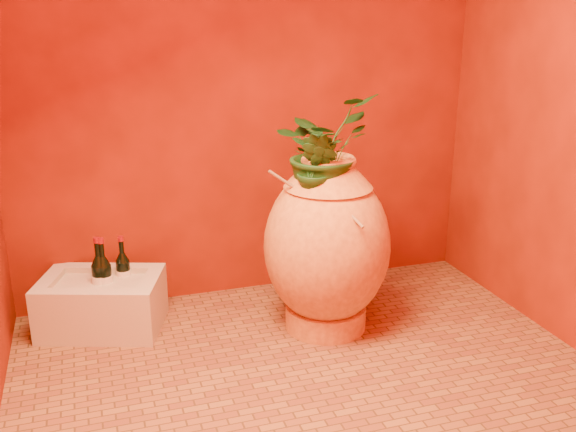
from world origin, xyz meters
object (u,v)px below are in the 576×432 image
object	(u,v)px
wine_bottle_a	(100,278)
wine_bottle_b	(123,272)
stone_basin	(102,304)
amphora	(327,245)
wine_bottle_c	(104,278)
wall_tap	(314,137)

from	to	relation	value
wine_bottle_a	wine_bottle_b	size ratio (longest dim) A/B	1.10
stone_basin	wine_bottle_b	world-z (taller)	wine_bottle_b
amphora	wine_bottle_c	world-z (taller)	amphora
amphora	wine_bottle_b	distance (m)	1.03
wine_bottle_b	wall_tap	world-z (taller)	wall_tap
amphora	wall_tap	world-z (taller)	wall_tap
wine_bottle_a	wine_bottle_c	distance (m)	0.02
wine_bottle_c	wall_tap	distance (m)	1.30
wine_bottle_b	stone_basin	bearing A→B (deg)	-147.74
amphora	wine_bottle_b	world-z (taller)	amphora
wine_bottle_a	wall_tap	size ratio (longest dim) A/B	2.17
wine_bottle_a	wine_bottle_c	xyz separation A→B (m)	(0.02, -0.00, -0.00)
wine_bottle_a	wine_bottle_b	distance (m)	0.13
stone_basin	wall_tap	distance (m)	1.38
amphora	wine_bottle_c	distance (m)	1.09
wine_bottle_c	stone_basin	bearing A→B (deg)	-160.11
wall_tap	stone_basin	bearing A→B (deg)	-171.48
stone_basin	wine_bottle_b	distance (m)	0.19
wine_bottle_a	wall_tap	xyz separation A→B (m)	(1.16, 0.16, 0.59)
stone_basin	wine_bottle_b	xyz separation A→B (m)	(0.12, 0.07, 0.12)
wine_bottle_b	wall_tap	bearing A→B (deg)	5.49
stone_basin	wall_tap	bearing A→B (deg)	8.52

